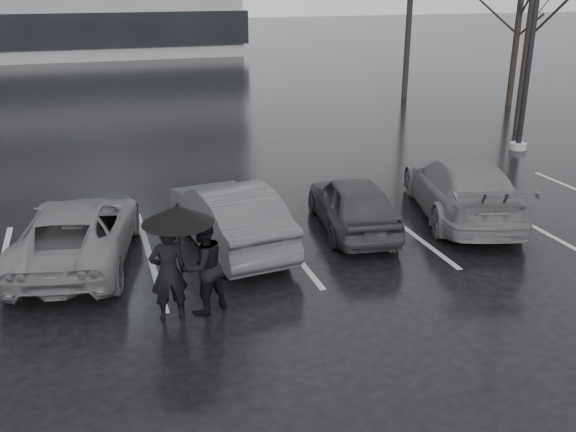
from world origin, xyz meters
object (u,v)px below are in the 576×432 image
at_px(car_west_b, 77,232).
at_px(tree_ne, 518,22).
at_px(car_east, 462,187).
at_px(tree_east, 531,16).
at_px(car_west_a, 229,215).
at_px(tree_north, 410,1).
at_px(car_main, 353,203).
at_px(pedestrian_left, 168,272).
at_px(lamp_post, 536,5).
at_px(pedestrian_right, 203,266).

distance_m(car_west_b, tree_ne, 21.51).
height_order(car_east, tree_east, tree_east).
bearing_deg(car_west_a, tree_north, -135.84).
height_order(tree_east, tree_north, tree_north).
bearing_deg(car_main, car_west_b, 7.57).
distance_m(car_west_a, pedestrian_left, 3.10).
bearing_deg(tree_ne, pedestrian_left, -139.56).
bearing_deg(tree_ne, car_west_b, -147.76).
xyz_separation_m(lamp_post, tree_north, (0.83, 9.55, -0.22)).
distance_m(car_east, pedestrian_left, 7.66).
bearing_deg(car_east, car_main, 16.98).
relative_size(pedestrian_right, tree_ne, 0.24).
bearing_deg(pedestrian_left, car_main, -150.99).
relative_size(car_west_a, tree_ne, 0.59).
bearing_deg(car_west_b, car_west_a, -171.61).
xyz_separation_m(car_main, car_west_a, (-2.79, -0.09, 0.07)).
height_order(car_west_a, pedestrian_right, pedestrian_right).
xyz_separation_m(car_west_b, pedestrian_right, (1.97, -2.73, 0.21)).
relative_size(car_west_b, tree_north, 0.52).
bearing_deg(pedestrian_left, tree_ne, -142.70).
height_order(car_east, pedestrian_right, pedestrian_right).
relative_size(car_east, tree_north, 0.57).
bearing_deg(car_east, pedestrian_left, 37.55).
xyz_separation_m(car_west_b, lamp_post, (13.70, 4.82, 3.86)).
bearing_deg(tree_north, tree_ne, -40.60).
distance_m(car_main, tree_east, 12.72).
distance_m(car_main, car_west_a, 2.79).
distance_m(pedestrian_left, tree_north, 21.89).
bearing_deg(tree_ne, car_main, -137.01).
distance_m(car_east, lamp_post, 8.02).
relative_size(car_main, car_west_b, 0.82).
distance_m(tree_east, tree_north, 7.08).
bearing_deg(tree_north, car_main, -121.26).
relative_size(car_main, pedestrian_left, 2.16).
bearing_deg(pedestrian_left, car_west_b, -66.75).
distance_m(tree_east, tree_ne, 4.74).
xyz_separation_m(car_west_a, tree_ne, (15.05, 11.51, 2.82)).
distance_m(car_main, car_east, 2.75).
height_order(car_main, car_east, car_east).
distance_m(car_west_a, lamp_post, 12.40).
xyz_separation_m(car_west_a, car_west_b, (-2.98, 0.14, -0.07)).
distance_m(car_west_a, tree_north, 18.89).
height_order(car_main, tree_ne, tree_ne).
relative_size(pedestrian_right, tree_north, 0.19).
bearing_deg(tree_east, car_west_b, -154.61).
distance_m(tree_ne, tree_north, 4.67).
xyz_separation_m(pedestrian_right, tree_ne, (16.06, 14.10, 2.68)).
xyz_separation_m(tree_ne, tree_north, (-3.50, 3.00, 0.75)).
bearing_deg(car_west_b, tree_east, -143.44).
xyz_separation_m(car_west_b, tree_north, (14.53, 14.37, 3.64)).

